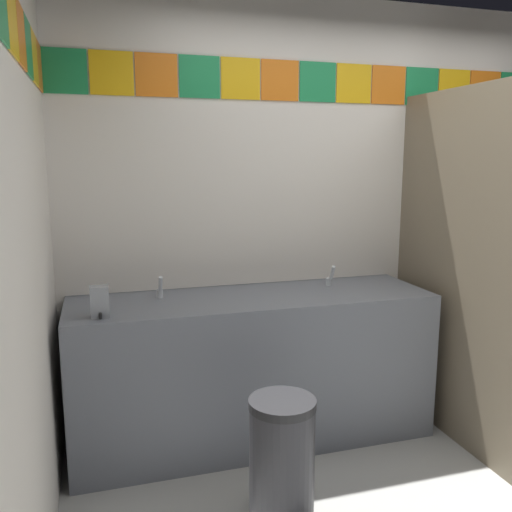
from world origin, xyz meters
TOP-DOWN VIEW (x-y plane):
  - wall_back at (0.00, 1.50)m, footprint 3.68×0.09m
  - vanity_counter at (-0.75, 1.16)m, footprint 2.09×0.62m
  - faucet_left at (-1.27, 1.25)m, footprint 0.04×0.10m
  - faucet_right at (-0.23, 1.25)m, footprint 0.04×0.10m
  - soap_dispenser at (-1.60, 0.97)m, footprint 0.09×0.09m
  - toilet at (1.00, 1.06)m, footprint 0.39×0.49m
  - trash_bin at (-0.84, 0.39)m, footprint 0.31×0.31m

SIDE VIEW (x-z plane):
  - trash_bin at x=-0.84m, z-range 0.00..0.59m
  - toilet at x=1.00m, z-range -0.07..0.67m
  - vanity_counter at x=-0.75m, z-range 0.01..0.88m
  - faucet_left at x=-1.27m, z-range 0.86..1.00m
  - faucet_right at x=-0.23m, z-range 0.86..1.00m
  - soap_dispenser at x=-1.60m, z-range 0.87..1.03m
  - wall_back at x=0.00m, z-range 0.01..2.64m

